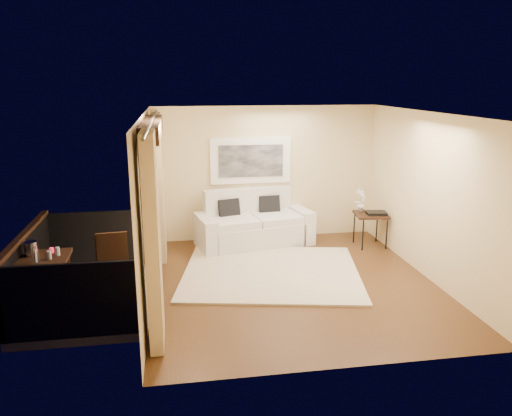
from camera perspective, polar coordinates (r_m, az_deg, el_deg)
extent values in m
plane|color=#523218|center=(8.19, 4.26, -8.52)|extent=(5.00, 5.00, 0.00)
plane|color=white|center=(7.56, 4.64, 10.69)|extent=(5.00, 5.00, 0.00)
plane|color=beige|center=(10.15, 1.11, 4.00)|extent=(4.50, 0.00, 4.50)
plane|color=beige|center=(5.47, 10.65, -5.46)|extent=(4.50, 0.00, 4.50)
plane|color=beige|center=(8.57, 19.22, 1.24)|extent=(0.00, 5.00, 5.00)
plane|color=beige|center=(9.36, -11.84, 2.80)|extent=(0.00, 2.70, 2.70)
plane|color=beige|center=(5.79, -13.22, -4.47)|extent=(0.00, 2.70, 2.70)
plane|color=beige|center=(7.36, -12.87, 9.11)|extent=(0.00, 2.40, 2.40)
cube|color=black|center=(7.36, -11.92, 8.92)|extent=(0.28, 2.40, 0.22)
cube|color=#605B56|center=(8.12, -18.27, -9.92)|extent=(1.80, 2.60, 0.12)
cube|color=black|center=(8.10, -24.63, -6.31)|extent=(0.06, 2.60, 1.00)
cube|color=black|center=(9.10, -17.38, -3.43)|extent=(1.80, 0.06, 1.00)
cube|color=black|center=(6.75, -20.24, -9.96)|extent=(1.80, 0.06, 1.00)
cube|color=black|center=(7.94, -25.02, -2.80)|extent=(0.10, 2.60, 0.06)
cube|color=tan|center=(9.07, -11.02, 2.28)|extent=(0.16, 0.75, 2.62)
cube|color=tan|center=(6.07, -11.71, -3.79)|extent=(0.16, 0.75, 2.62)
cylinder|color=#4C473F|center=(7.35, -11.80, 9.78)|extent=(0.04, 4.80, 0.04)
cube|color=white|center=(10.03, -0.61, 5.43)|extent=(1.62, 0.05, 0.92)
cube|color=black|center=(9.99, -0.57, 5.40)|extent=(1.30, 0.02, 0.64)
cube|color=beige|center=(8.54, 1.74, -7.35)|extent=(3.38, 3.08, 0.04)
cube|color=silver|center=(9.91, -0.19, -2.96)|extent=(1.97, 1.30, 0.45)
cube|color=silver|center=(10.14, -0.93, -0.12)|extent=(1.83, 0.59, 0.88)
cube|color=silver|center=(9.59, -5.76, -2.97)|extent=(0.44, 0.99, 0.66)
cube|color=silver|center=(10.26, 5.02, -1.79)|extent=(0.44, 0.99, 0.66)
cube|color=silver|center=(9.66, -2.56, -1.59)|extent=(1.01, 1.01, 0.15)
cube|color=silver|center=(9.96, 2.24, -1.10)|extent=(1.01, 1.01, 0.15)
cube|color=black|center=(9.83, -3.08, -0.21)|extent=(0.47, 0.31, 0.44)
cube|color=black|center=(10.12, 1.54, 0.22)|extent=(0.44, 0.23, 0.44)
cube|color=black|center=(9.99, 13.01, -0.75)|extent=(0.68, 0.68, 0.04)
cylinder|color=black|center=(9.78, 12.12, -3.04)|extent=(0.03, 0.03, 0.61)
cylinder|color=black|center=(9.96, 14.71, -2.87)|extent=(0.03, 0.03, 0.61)
cylinder|color=black|center=(10.21, 11.15, -2.25)|extent=(0.03, 0.03, 0.61)
cylinder|color=black|center=(10.38, 13.64, -2.10)|extent=(0.03, 0.03, 0.61)
cube|color=black|center=(9.96, 13.59, -0.56)|extent=(0.42, 0.34, 0.05)
imported|color=white|center=(10.02, 11.90, 0.91)|extent=(0.31, 0.29, 0.49)
cube|color=black|center=(7.55, -23.18, -5.33)|extent=(0.71, 0.71, 0.05)
cylinder|color=black|center=(7.52, -25.45, -9.01)|extent=(0.04, 0.04, 0.75)
cylinder|color=black|center=(7.38, -21.24, -9.01)|extent=(0.04, 0.04, 0.75)
cylinder|color=black|center=(8.01, -24.39, -7.46)|extent=(0.04, 0.04, 0.75)
cylinder|color=black|center=(7.88, -20.44, -7.42)|extent=(0.04, 0.04, 0.75)
cube|color=black|center=(7.93, -15.92, -6.15)|extent=(0.49, 0.49, 0.05)
cube|color=black|center=(7.65, -16.07, -4.81)|extent=(0.45, 0.10, 0.58)
cylinder|color=black|center=(8.18, -14.53, -7.27)|extent=(0.03, 0.03, 0.46)
cylinder|color=black|center=(8.19, -17.06, -7.42)|extent=(0.03, 0.03, 0.46)
cylinder|color=black|center=(7.85, -14.48, -8.22)|extent=(0.03, 0.03, 0.46)
cylinder|color=black|center=(7.86, -17.13, -8.38)|extent=(0.03, 0.03, 0.46)
cube|color=black|center=(7.88, -16.93, -6.80)|extent=(0.49, 0.49, 0.05)
cube|color=black|center=(7.95, -16.55, -4.79)|extent=(0.39, 0.15, 0.51)
cylinder|color=black|center=(7.89, -18.34, -8.60)|extent=(0.03, 0.03, 0.40)
cylinder|color=black|center=(7.76, -16.20, -8.81)|extent=(0.03, 0.03, 0.40)
cylinder|color=black|center=(8.15, -17.40, -7.76)|extent=(0.03, 0.03, 0.40)
cylinder|color=black|center=(8.03, -15.32, -7.95)|extent=(0.03, 0.03, 0.40)
cylinder|color=white|center=(7.64, -24.32, -4.24)|extent=(0.18, 0.18, 0.20)
cylinder|color=red|center=(7.67, -22.31, -4.47)|extent=(0.06, 0.06, 0.07)
cylinder|color=white|center=(7.33, -23.92, -5.03)|extent=(0.04, 0.04, 0.18)
cylinder|color=silver|center=(7.39, -22.57, -4.99)|extent=(0.06, 0.06, 0.12)
cylinder|color=silver|center=(7.50, -21.74, -4.62)|extent=(0.06, 0.06, 0.12)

